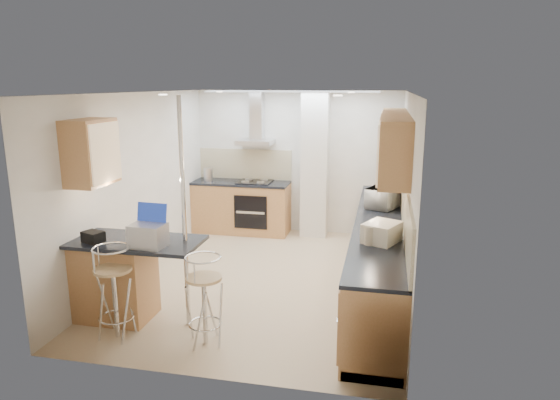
% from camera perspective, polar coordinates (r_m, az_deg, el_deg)
% --- Properties ---
extents(ground, '(4.80, 4.80, 0.00)m').
position_cam_1_polar(ground, '(6.92, -1.64, -9.02)').
color(ground, tan).
rests_on(ground, ground).
extents(room_shell, '(3.64, 4.84, 2.51)m').
position_cam_1_polar(room_shell, '(6.79, 1.68, 4.10)').
color(room_shell, white).
rests_on(room_shell, ground).
extents(right_counter, '(0.63, 4.40, 0.92)m').
position_cam_1_polar(right_counter, '(6.58, 11.20, -6.16)').
color(right_counter, '#AC7A45').
rests_on(right_counter, ground).
extents(back_counter, '(1.70, 0.63, 0.92)m').
position_cam_1_polar(back_counter, '(8.94, -4.42, -0.78)').
color(back_counter, '#AC7A45').
rests_on(back_counter, ground).
extents(peninsula, '(1.47, 0.72, 0.94)m').
position_cam_1_polar(peninsula, '(5.86, -16.01, -8.76)').
color(peninsula, '#AC7A45').
rests_on(peninsula, ground).
extents(microwave, '(0.52, 0.62, 0.29)m').
position_cam_1_polar(microwave, '(7.08, 11.73, 0.27)').
color(microwave, white).
rests_on(microwave, right_counter).
extents(laptop, '(0.37, 0.29, 0.24)m').
position_cam_1_polar(laptop, '(5.41, -14.85, -3.95)').
color(laptop, '#A9AAB1').
rests_on(laptop, peninsula).
extents(bag, '(0.26, 0.22, 0.12)m').
position_cam_1_polar(bag, '(5.76, -20.57, -3.96)').
color(bag, black).
rests_on(bag, peninsula).
extents(bar_stool_near, '(0.52, 0.52, 1.00)m').
position_cam_1_polar(bar_stool_near, '(5.53, -18.39, -9.98)').
color(bar_stool_near, tan).
rests_on(bar_stool_near, ground).
extents(bar_stool_end, '(0.55, 0.55, 0.95)m').
position_cam_1_polar(bar_stool_end, '(5.20, -8.63, -11.25)').
color(bar_stool_end, tan).
rests_on(bar_stool_end, ground).
extents(jar_a, '(0.15, 0.15, 0.17)m').
position_cam_1_polar(jar_a, '(7.72, 11.47, 0.90)').
color(jar_a, beige).
rests_on(jar_a, right_counter).
extents(jar_b, '(0.14, 0.14, 0.14)m').
position_cam_1_polar(jar_b, '(7.74, 12.97, 0.73)').
color(jar_b, beige).
rests_on(jar_b, right_counter).
extents(jar_c, '(0.15, 0.15, 0.20)m').
position_cam_1_polar(jar_c, '(5.46, 10.28, -4.00)').
color(jar_c, '#C1B39A').
rests_on(jar_c, right_counter).
extents(jar_d, '(0.11, 0.11, 0.15)m').
position_cam_1_polar(jar_d, '(5.73, 11.76, -3.50)').
color(jar_d, white).
rests_on(jar_d, right_counter).
extents(bread_bin, '(0.46, 0.51, 0.22)m').
position_cam_1_polar(bread_bin, '(5.57, 11.57, -3.63)').
color(bread_bin, beige).
rests_on(bread_bin, right_counter).
extents(kettle, '(0.16, 0.16, 0.24)m').
position_cam_1_polar(kettle, '(8.95, -8.19, 2.92)').
color(kettle, silver).
rests_on(kettle, back_counter).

